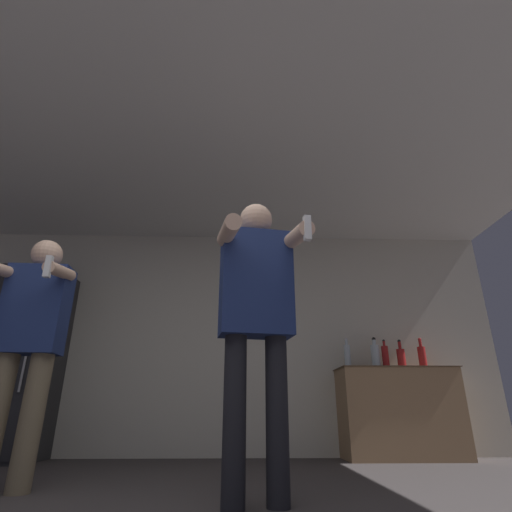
{
  "coord_description": "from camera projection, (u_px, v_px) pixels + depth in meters",
  "views": [
    {
      "loc": [
        0.53,
        -1.48,
        0.44
      ],
      "look_at": [
        0.6,
        0.8,
        1.34
      ],
      "focal_mm": 28.0,
      "sensor_mm": 36.0,
      "label": 1
    }
  ],
  "objects": [
    {
      "name": "person_man_side",
      "position": [
        29.0,
        337.0,
        2.65
      ],
      "size": [
        0.47,
        0.48,
        1.61
      ],
      "color": "#75664C",
      "rests_on": "ground_plane"
    },
    {
      "name": "refrigerator",
      "position": [
        22.0,
        360.0,
        4.18
      ],
      "size": [
        0.66,
        0.68,
        1.93
      ],
      "color": "#262628",
      "rests_on": "ground_plane"
    },
    {
      "name": "bottle_dark_rum",
      "position": [
        385.0,
        357.0,
        4.42
      ],
      "size": [
        0.07,
        0.07,
        0.32
      ],
      "color": "maroon",
      "rests_on": "counter"
    },
    {
      "name": "ceiling_slab",
      "position": [
        188.0,
        162.0,
        3.64
      ],
      "size": [
        7.0,
        3.73,
        0.05
      ],
      "color": "silver",
      "rests_on": "wall_back"
    },
    {
      "name": "bottle_green_wine",
      "position": [
        401.0,
        358.0,
        4.42
      ],
      "size": [
        0.09,
        0.09,
        0.32
      ],
      "color": "maroon",
      "rests_on": "counter"
    },
    {
      "name": "bottle_tall_gin",
      "position": [
        375.0,
        355.0,
        4.42
      ],
      "size": [
        0.09,
        0.09,
        0.34
      ],
      "color": "silver",
      "rests_on": "counter"
    },
    {
      "name": "wall_back",
      "position": [
        198.0,
        337.0,
        4.68
      ],
      "size": [
        7.0,
        0.06,
        2.55
      ],
      "color": "beige",
      "rests_on": "ground_plane"
    },
    {
      "name": "bottle_clear_vodka",
      "position": [
        347.0,
        355.0,
        4.41
      ],
      "size": [
        0.07,
        0.07,
        0.33
      ],
      "color": "silver",
      "rests_on": "counter"
    },
    {
      "name": "person_woman_foreground",
      "position": [
        257.0,
        306.0,
        2.32
      ],
      "size": [
        0.55,
        0.58,
        1.69
      ],
      "color": "black",
      "rests_on": "ground_plane"
    },
    {
      "name": "bottle_brown_liquor",
      "position": [
        422.0,
        356.0,
        4.44
      ],
      "size": [
        0.09,
        0.09,
        0.34
      ],
      "color": "maroon",
      "rests_on": "counter"
    },
    {
      "name": "counter",
      "position": [
        399.0,
        412.0,
        4.18
      ],
      "size": [
        1.24,
        0.53,
        0.9
      ],
      "color": "#997551",
      "rests_on": "ground_plane"
    }
  ]
}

